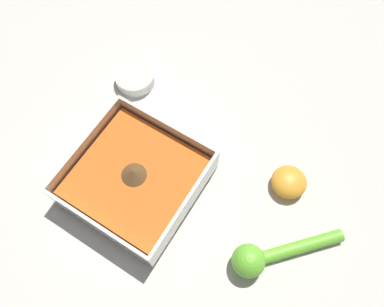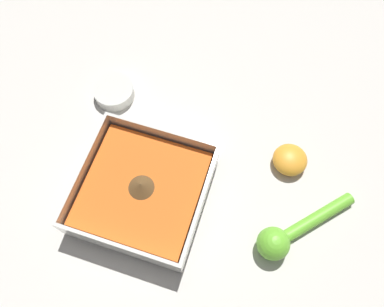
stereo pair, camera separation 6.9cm
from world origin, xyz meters
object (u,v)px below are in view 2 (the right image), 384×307
square_dish (143,191)px  spice_bowl (114,92)px  lemon_squeezer (287,236)px  lemon_half (290,160)px

square_dish → spice_bowl: 0.23m
square_dish → lemon_squeezer: bearing=-179.6°
square_dish → lemon_half: bearing=-148.6°
spice_bowl → lemon_half: (-0.38, 0.04, 0.01)m
square_dish → spice_bowl: bearing=-53.8°
spice_bowl → lemon_squeezer: (-0.40, 0.19, 0.01)m
square_dish → spice_bowl: (0.14, -0.19, -0.01)m
lemon_squeezer → lemon_half: 0.15m
square_dish → spice_bowl: square_dish is taller
spice_bowl → lemon_half: size_ratio=1.27×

